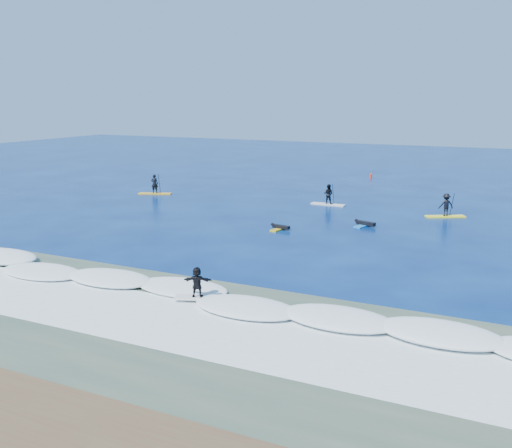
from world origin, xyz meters
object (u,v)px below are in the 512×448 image
at_px(sup_paddler_left, 155,187).
at_px(wave_surfer, 197,284).
at_px(sup_paddler_center, 328,196).
at_px(sup_paddler_right, 446,207).
at_px(prone_paddler_far, 365,224).
at_px(marker_buoy, 371,176).
at_px(prone_paddler_near, 280,228).

height_order(sup_paddler_left, wave_surfer, sup_paddler_left).
xyz_separation_m(sup_paddler_center, wave_surfer, (2.17, -25.13, 0.07)).
xyz_separation_m(sup_paddler_right, wave_surfer, (-7.59, -24.19, 0.02)).
height_order(prone_paddler_far, wave_surfer, wave_surfer).
height_order(sup_paddler_left, marker_buoy, sup_paddler_left).
distance_m(sup_paddler_left, prone_paddler_near, 18.66).
distance_m(sup_paddler_center, sup_paddler_right, 9.81).
bearing_deg(prone_paddler_far, sup_paddler_center, 53.91).
xyz_separation_m(sup_paddler_left, prone_paddler_near, (16.59, -8.53, -0.55)).
height_order(sup_paddler_center, sup_paddler_right, sup_paddler_right).
relative_size(sup_paddler_left, prone_paddler_far, 1.48).
xyz_separation_m(sup_paddler_left, sup_paddler_center, (16.68, 1.76, 0.09)).
distance_m(wave_surfer, marker_buoy, 43.20).
bearing_deg(prone_paddler_near, sup_paddler_center, 8.97).
relative_size(sup_paddler_left, sup_paddler_center, 1.08).
bearing_deg(marker_buoy, prone_paddler_far, -76.72).
relative_size(prone_paddler_far, wave_surfer, 1.01).
distance_m(sup_paddler_right, prone_paddler_far, 7.51).
bearing_deg(prone_paddler_near, marker_buoy, 11.02).
xyz_separation_m(sup_paddler_left, prone_paddler_far, (21.64, -4.91, -0.54)).
bearing_deg(prone_paddler_far, sup_paddler_left, 94.49).
distance_m(sup_paddler_center, prone_paddler_near, 10.31).
xyz_separation_m(sup_paddler_center, sup_paddler_right, (9.76, -0.94, 0.05)).
bearing_deg(sup_paddler_right, wave_surfer, -136.37).
bearing_deg(prone_paddler_far, sup_paddler_right, -22.65).
relative_size(prone_paddler_near, marker_buoy, 3.02).
distance_m(sup_paddler_left, prone_paddler_far, 22.19).
relative_size(sup_paddler_center, prone_paddler_far, 1.37).
distance_m(prone_paddler_near, wave_surfer, 15.03).
bearing_deg(sup_paddler_center, sup_paddler_left, -173.04).
height_order(sup_paddler_left, sup_paddler_right, sup_paddler_left).
height_order(prone_paddler_near, prone_paddler_far, prone_paddler_far).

